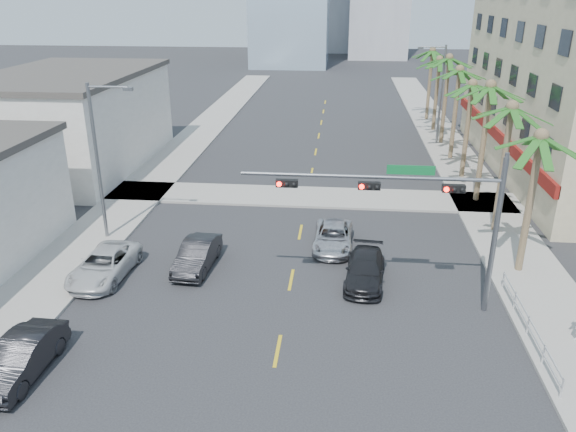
# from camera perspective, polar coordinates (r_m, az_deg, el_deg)

# --- Properties ---
(ground) EXTENTS (260.00, 260.00, 0.00)m
(ground) POSITION_cam_1_polar(r_m,az_deg,el_deg) (20.22, -2.44, -20.10)
(ground) COLOR #262628
(ground) RESTS_ON ground
(sidewalk_right) EXTENTS (4.00, 120.00, 0.15)m
(sidewalk_right) POSITION_cam_1_polar(r_m,az_deg,el_deg) (38.60, 19.80, 0.24)
(sidewalk_right) COLOR gray
(sidewalk_right) RESTS_ON ground
(sidewalk_left) EXTENTS (4.00, 120.00, 0.15)m
(sidewalk_left) POSITION_cam_1_polar(r_m,az_deg,el_deg) (39.98, -15.70, 1.48)
(sidewalk_left) COLOR gray
(sidewalk_left) RESTS_ON ground
(sidewalk_cross) EXTENTS (80.00, 4.00, 0.15)m
(sidewalk_cross) POSITION_cam_1_polar(r_m,az_deg,el_deg) (39.29, 1.93, 1.96)
(sidewalk_cross) COLOR gray
(sidewalk_cross) RESTS_ON ground
(building_left_far) EXTENTS (11.00, 18.00, 7.20)m
(building_left_far) POSITION_cam_1_polar(r_m,az_deg,el_deg) (49.06, -21.17, 8.87)
(building_left_far) COLOR beige
(building_left_far) RESTS_ON ground
(traffic_signal_mast) EXTENTS (11.12, 0.54, 7.20)m
(traffic_signal_mast) POSITION_cam_1_polar(r_m,az_deg,el_deg) (24.57, 13.47, 1.17)
(traffic_signal_mast) COLOR slate
(traffic_signal_mast) RESTS_ON ground
(palm_tree_0) EXTENTS (4.80, 4.80, 7.80)m
(palm_tree_0) POSITION_cam_1_polar(r_m,az_deg,el_deg) (29.14, 24.31, 7.25)
(palm_tree_0) COLOR brown
(palm_tree_0) RESTS_ON ground
(palm_tree_1) EXTENTS (4.80, 4.80, 8.16)m
(palm_tree_1) POSITION_cam_1_polar(r_m,az_deg,el_deg) (33.92, 21.80, 10.09)
(palm_tree_1) COLOR brown
(palm_tree_1) RESTS_ON ground
(palm_tree_2) EXTENTS (4.80, 4.80, 8.52)m
(palm_tree_2) POSITION_cam_1_polar(r_m,az_deg,el_deg) (38.82, 19.89, 12.21)
(palm_tree_2) COLOR brown
(palm_tree_2) RESTS_ON ground
(palm_tree_3) EXTENTS (4.80, 4.80, 7.80)m
(palm_tree_3) POSITION_cam_1_polar(r_m,az_deg,el_deg) (43.93, 18.23, 12.50)
(palm_tree_3) COLOR brown
(palm_tree_3) RESTS_ON ground
(palm_tree_4) EXTENTS (4.80, 4.80, 8.16)m
(palm_tree_4) POSITION_cam_1_polar(r_m,az_deg,el_deg) (48.92, 17.04, 13.93)
(palm_tree_4) COLOR brown
(palm_tree_4) RESTS_ON ground
(palm_tree_5) EXTENTS (4.80, 4.80, 8.52)m
(palm_tree_5) POSITION_cam_1_polar(r_m,az_deg,el_deg) (53.96, 16.07, 15.08)
(palm_tree_5) COLOR brown
(palm_tree_5) RESTS_ON ground
(palm_tree_6) EXTENTS (4.80, 4.80, 7.80)m
(palm_tree_6) POSITION_cam_1_polar(r_m,az_deg,el_deg) (59.13, 15.15, 15.04)
(palm_tree_6) COLOR brown
(palm_tree_6) RESTS_ON ground
(palm_tree_7) EXTENTS (4.80, 4.80, 8.16)m
(palm_tree_7) POSITION_cam_1_polar(r_m,az_deg,el_deg) (64.21, 14.47, 15.92)
(palm_tree_7) COLOR brown
(palm_tree_7) RESTS_ON ground
(streetlight_left) EXTENTS (2.55, 0.25, 9.00)m
(streetlight_left) POSITION_cam_1_polar(r_m,az_deg,el_deg) (32.85, -18.55, 5.89)
(streetlight_left) COLOR slate
(streetlight_left) RESTS_ON ground
(streetlight_right) EXTENTS (2.55, 0.25, 9.00)m
(streetlight_right) POSITION_cam_1_polar(r_m,az_deg,el_deg) (54.22, 15.12, 12.29)
(streetlight_right) COLOR slate
(streetlight_right) RESTS_ON ground
(guardrail) EXTENTS (0.08, 8.08, 1.00)m
(guardrail) POSITION_cam_1_polar(r_m,az_deg,el_deg) (25.78, 23.25, -9.96)
(guardrail) COLOR silver
(guardrail) RESTS_ON ground
(car_parked_mid) EXTENTS (1.70, 4.57, 1.49)m
(car_parked_mid) POSITION_cam_1_polar(r_m,az_deg,el_deg) (23.88, -25.46, -12.86)
(car_parked_mid) COLOR black
(car_parked_mid) RESTS_ON ground
(car_parked_far) EXTENTS (2.53, 5.13, 1.40)m
(car_parked_far) POSITION_cam_1_polar(r_m,az_deg,el_deg) (29.77, -18.18, -4.75)
(car_parked_far) COLOR silver
(car_parked_far) RESTS_ON ground
(car_lane_left) EXTENTS (1.81, 4.52, 1.46)m
(car_lane_left) POSITION_cam_1_polar(r_m,az_deg,el_deg) (29.62, -9.21, -3.93)
(car_lane_left) COLOR black
(car_lane_left) RESTS_ON ground
(car_lane_center) EXTENTS (2.25, 4.69, 1.29)m
(car_lane_center) POSITION_cam_1_polar(r_m,az_deg,el_deg) (31.61, 4.62, -2.15)
(car_lane_center) COLOR silver
(car_lane_center) RESTS_ON ground
(car_lane_right) EXTENTS (2.28, 4.74, 1.33)m
(car_lane_right) POSITION_cam_1_polar(r_m,az_deg,el_deg) (28.14, 7.83, -5.45)
(car_lane_right) COLOR black
(car_lane_right) RESTS_ON ground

